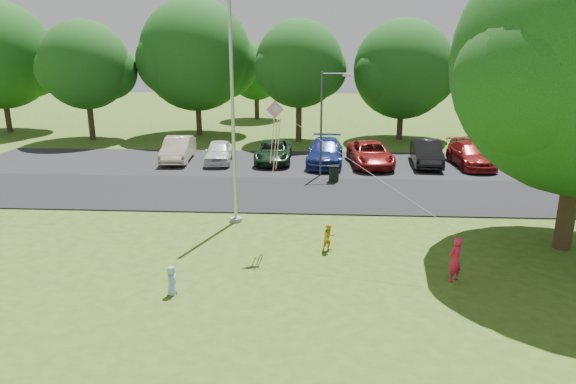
# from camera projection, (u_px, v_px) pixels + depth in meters

# --- Properties ---
(ground) EXTENTS (120.00, 120.00, 0.00)m
(ground) POSITION_uv_depth(u_px,v_px,m) (321.00, 277.00, 16.25)
(ground) COLOR #355416
(ground) RESTS_ON ground
(park_road) EXTENTS (60.00, 6.00, 0.06)m
(park_road) POSITION_uv_depth(u_px,v_px,m) (320.00, 194.00, 24.86)
(park_road) COLOR black
(park_road) RESTS_ON ground
(parking_strip) EXTENTS (42.00, 7.00, 0.06)m
(parking_strip) POSITION_uv_depth(u_px,v_px,m) (320.00, 164.00, 31.09)
(parking_strip) COLOR black
(parking_strip) RESTS_ON ground
(flagpole) EXTENTS (0.50, 0.50, 10.00)m
(flagpole) POSITION_uv_depth(u_px,v_px,m) (233.00, 121.00, 20.06)
(flagpole) COLOR #B7BABF
(flagpole) RESTS_ON ground
(street_lamp) EXTENTS (1.59, 0.43, 5.67)m
(street_lamp) POSITION_uv_depth(u_px,v_px,m) (325.00, 114.00, 27.45)
(street_lamp) COLOR #3F3F44
(street_lamp) RESTS_ON ground
(trash_can) EXTENTS (0.56, 0.56, 0.89)m
(trash_can) POSITION_uv_depth(u_px,v_px,m) (334.00, 174.00, 27.02)
(trash_can) COLOR black
(trash_can) RESTS_ON ground
(tree_row) EXTENTS (64.35, 11.94, 10.88)m
(tree_row) POSITION_uv_depth(u_px,v_px,m) (343.00, 62.00, 37.76)
(tree_row) COLOR #332316
(tree_row) RESTS_ON ground
(horizon_trees) EXTENTS (77.46, 7.20, 7.02)m
(horizon_trees) POSITION_uv_depth(u_px,v_px,m) (365.00, 74.00, 47.25)
(horizon_trees) COLOR #332316
(horizon_trees) RESTS_ON ground
(parked_cars) EXTENTS (19.65, 5.41, 1.49)m
(parked_cars) POSITION_uv_depth(u_px,v_px,m) (331.00, 152.00, 30.77)
(parked_cars) COLOR #C6B793
(parked_cars) RESTS_ON ground
(woman) EXTENTS (0.63, 0.60, 1.44)m
(woman) POSITION_uv_depth(u_px,v_px,m) (455.00, 259.00, 15.76)
(woman) COLOR red
(woman) RESTS_ON ground
(child_yellow) EXTENTS (0.62, 0.59, 1.01)m
(child_yellow) POSITION_uv_depth(u_px,v_px,m) (329.00, 238.00, 18.10)
(child_yellow) COLOR gold
(child_yellow) RESTS_ON ground
(child_blue) EXTENTS (0.30, 0.45, 0.90)m
(child_blue) POSITION_uv_depth(u_px,v_px,m) (172.00, 280.00, 14.98)
(child_blue) COLOR #94BAE4
(child_blue) RESTS_ON ground
(kite) EXTENTS (6.04, 2.81, 3.63)m
(kite) POSITION_uv_depth(u_px,v_px,m) (279.00, 124.00, 17.38)
(kite) COLOR pink
(kite) RESTS_ON ground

